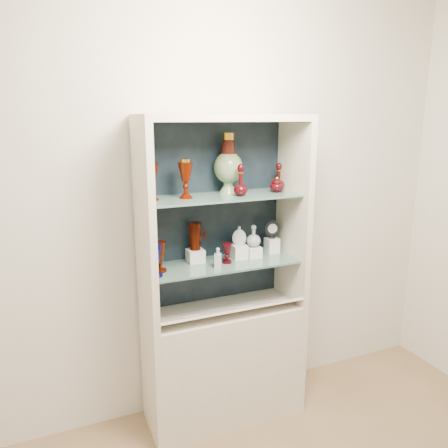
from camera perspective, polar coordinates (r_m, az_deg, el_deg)
name	(u,v)px	position (r m, az deg, el deg)	size (l,w,h in m)	color
wall_back	(211,201)	(2.80, -1.75, 2.97)	(3.50, 0.02, 2.80)	silver
cabinet_base	(224,362)	(2.98, 0.00, -17.57)	(1.00, 0.40, 0.75)	beige
cabinet_back_panel	(212,214)	(2.79, -1.52, 1.35)	(0.98, 0.02, 1.15)	black
cabinet_side_left	(145,228)	(2.47, -10.31, -0.46)	(0.04, 0.40, 1.15)	beige
cabinet_side_right	(293,213)	(2.83, 8.99, 1.39)	(0.04, 0.40, 1.15)	beige
cabinet_top_cap	(224,118)	(2.54, 0.00, 13.69)	(1.00, 0.40, 0.04)	beige
shelf_lower	(223,263)	(2.71, -0.16, -5.17)	(0.92, 0.34, 0.01)	slate
shelf_upper	(223,197)	(2.60, -0.17, 3.60)	(0.92, 0.34, 0.01)	slate
label_ledge	(231,311)	(2.70, 0.93, -11.32)	(0.92, 0.18, 0.01)	beige
label_card_0	(242,307)	(2.72, 2.33, -10.77)	(0.10, 0.07, 0.00)	white
label_card_1	(190,316)	(2.61, -4.50, -11.94)	(0.10, 0.07, 0.00)	white
label_card_2	(275,301)	(2.82, 6.74, -9.94)	(0.10, 0.07, 0.00)	white
pedestal_lamp_left	(186,179)	(2.51, -5.04, 5.91)	(0.09, 0.09, 0.22)	#440D00
pedestal_lamp_right	(151,180)	(2.47, -9.48, 5.67)	(0.09, 0.09, 0.23)	#440D00
enamel_urn	(228,163)	(2.68, 0.56, 7.95)	(0.18, 0.18, 0.36)	#0B3E1E
ruby_decanter_a	(241,178)	(2.58, 2.18, 6.01)	(0.08, 0.08, 0.21)	#42060B
ruby_decanter_b	(279,176)	(2.82, 7.15, 6.30)	(0.08, 0.08, 0.18)	#42060B
lidded_bowl	(277,184)	(2.74, 6.90, 5.18)	(0.09, 0.09, 0.10)	#42060B
cobalt_goblet	(155,261)	(2.48, -8.94, -4.77)	(0.08, 0.08, 0.18)	#05073C
ruby_goblet_tall	(160,257)	(2.55, -8.37, -4.26)	(0.07, 0.07, 0.18)	#440D00
ruby_goblet_small	(227,253)	(2.68, 0.40, -3.84)	(0.06, 0.06, 0.12)	#42060B
riser_ruby_pitcher	(195,256)	(2.72, -3.77, -4.14)	(0.10, 0.10, 0.08)	silver
ruby_pitcher	(195,236)	(2.68, -3.81, -1.59)	(0.13, 0.08, 0.17)	#440D00
clear_square_bottle	(218,257)	(2.61, -0.80, -4.39)	(0.04, 0.04, 0.12)	#9DAAB6
riser_flat_flask	(239,252)	(2.77, 1.98, -3.63)	(0.09, 0.09, 0.09)	silver
flat_flask	(239,235)	(2.74, 2.00, -1.50)	(0.09, 0.04, 0.12)	silver
riser_clear_round_decanter	(253,252)	(2.80, 3.84, -3.66)	(0.09, 0.09, 0.07)	silver
clear_round_decanter	(254,236)	(2.78, 3.88, -1.63)	(0.09, 0.09, 0.14)	#9DAAB6
riser_cameo_medallion	(272,245)	(2.90, 6.27, -2.80)	(0.08, 0.08, 0.10)	silver
cameo_medallion	(272,229)	(2.87, 6.33, -0.67)	(0.10, 0.04, 0.12)	black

